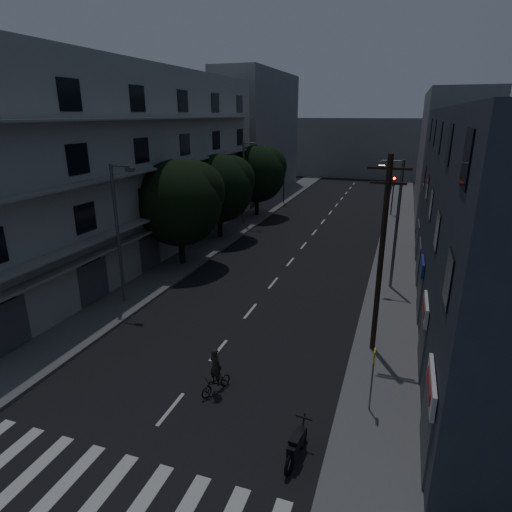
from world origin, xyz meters
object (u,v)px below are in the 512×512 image
Objects in this scene: bus_stop_sign at (373,369)px; cyclist at (216,378)px; utility_pole at (381,253)px; motorcycle at (296,446)px.

bus_stop_sign is 1.27× the size of cyclist.
utility_pole is 3.56× the size of bus_stop_sign.
utility_pole is at bearing 93.07° from bus_stop_sign.
utility_pole reaches higher than bus_stop_sign.
utility_pole is 4.54× the size of cyclist.
motorcycle is at bearing -9.77° from cyclist.
bus_stop_sign reaches higher than motorcycle.
bus_stop_sign is 3.96m from motorcycle.
utility_pole is 4.49× the size of motorcycle.
utility_pole is 8.84m from cyclist.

